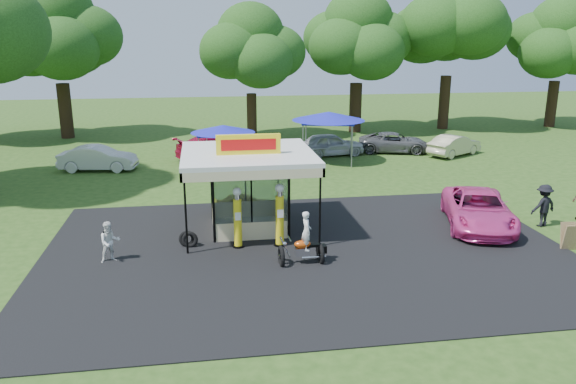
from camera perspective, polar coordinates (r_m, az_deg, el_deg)
The scene contains 24 objects.
ground at distance 19.84m, azimuth 3.11°, elevation -8.19°, with size 120.00×120.00×0.00m, color #284816.
asphalt_apron at distance 21.64m, azimuth 2.02°, elevation -6.04°, with size 20.00×14.00×0.04m, color black.
gas_station_kiosk at distance 23.65m, azimuth -4.06°, elevation 0.32°, with size 5.40×5.40×4.18m.
gas_pump_left at distance 21.73m, azimuth -5.13°, elevation -2.77°, with size 0.46×0.46×2.44m.
gas_pump_right at distance 21.79m, azimuth -0.85°, elevation -2.52°, with size 0.47×0.47×2.54m.
motorcycle at distance 20.28m, azimuth 1.70°, elevation -5.19°, with size 1.74×0.86×2.06m.
spare_tires at distance 22.35m, azimuth -10.09°, elevation -4.75°, with size 0.77×0.48×0.66m.
a_frame_sign at distance 24.24m, azimuth 26.70°, elevation -4.07°, with size 0.61×0.59×1.05m.
kiosk_car at distance 26.12m, azimuth -4.42°, elevation -1.18°, with size 1.13×2.82×0.96m, color yellow.
pink_sedan at distance 25.52m, azimuth 18.77°, elevation -1.68°, with size 2.59×5.62×1.56m, color #E83F98.
spectator_west at distance 21.44m, azimuth -17.65°, elevation -4.86°, with size 0.75×0.58×1.54m, color white.
spectator_east_a at distance 26.58m, azimuth 24.53°, elevation -1.26°, with size 1.21×0.69×1.87m, color black.
bg_car_a at distance 36.30m, azimuth -18.74°, elevation 3.26°, with size 1.62×4.64×1.53m, color silver.
bg_car_b at distance 38.07m, azimuth -7.31°, elevation 4.55°, with size 2.21×5.44×1.58m, color #A90D2F.
bg_car_c at distance 38.83m, azimuth 4.34°, elevation 4.85°, with size 1.87×4.64×1.58m, color silver.
bg_car_d at distance 40.63m, azimuth 10.78°, elevation 4.97°, with size 2.33×5.04×1.40m, color #58575A.
bg_car_e at distance 40.51m, azimuth 16.55°, elevation 4.59°, with size 1.52×4.35×1.43m, color #BCB68F.
tent_west at distance 34.65m, azimuth -6.62°, elevation 6.34°, with size 3.94×3.94×2.75m.
tent_east at distance 36.55m, azimuth 4.13°, elevation 7.65°, with size 4.71×4.71×3.29m.
oak_far_b at distance 48.57m, azimuth -22.34°, elevation 14.12°, with size 10.12×10.12×12.07m.
oak_far_c at distance 44.52m, azimuth -3.80°, elevation 13.65°, with size 8.72×8.72×10.27m.
oak_far_d at distance 48.55m, azimuth 7.07°, elevation 14.68°, with size 9.65×9.65×11.49m.
oak_far_e at distance 51.71m, azimuth 16.07°, elevation 15.26°, with size 10.83×10.83×12.89m.
oak_far_f at distance 56.36m, azimuth 25.82°, elevation 13.23°, with size 9.25×9.25×11.15m.
Camera 1 is at (-3.83, -17.75, 7.99)m, focal length 35.00 mm.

